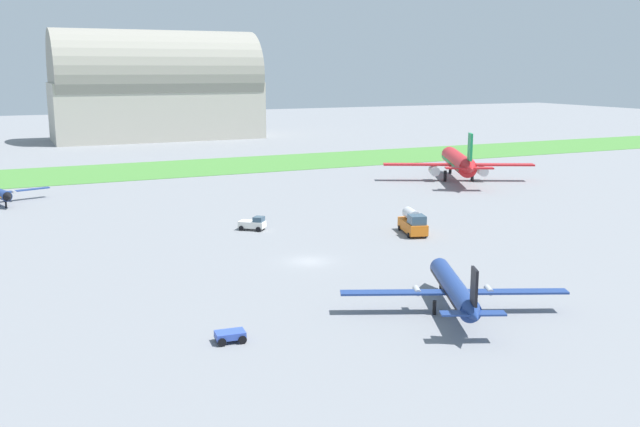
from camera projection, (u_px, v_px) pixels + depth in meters
The scene contains 8 objects.
ground_plane at pixel (309, 261), 82.14m from camera, with size 600.00×600.00×0.00m, color gray.
grass_taxiway_strip at pixel (156, 170), 156.74m from camera, with size 360.00×28.00×0.08m, color #478438.
airplane_parked_jet_far at pixel (458, 162), 140.58m from camera, with size 27.71×27.61×10.56m.
airplane_foreground_turboprop at pixel (454, 288), 64.46m from camera, with size 19.65×17.05×6.25m.
baggage_cart_near_gate at pixel (230, 335), 57.76m from camera, with size 2.53×1.97×0.90m.
pushback_tug_midfield at pixel (253, 224), 97.93m from camera, with size 3.89×3.73×1.95m.
fuel_truck_by_runway at pixel (413, 223), 95.48m from camera, with size 4.03×6.90×3.29m.
hangar_distant at pixel (157, 88), 223.09m from camera, with size 63.95×27.19×33.93m.
Camera 1 is at (-31.97, -72.65, 21.91)m, focal length 39.69 mm.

